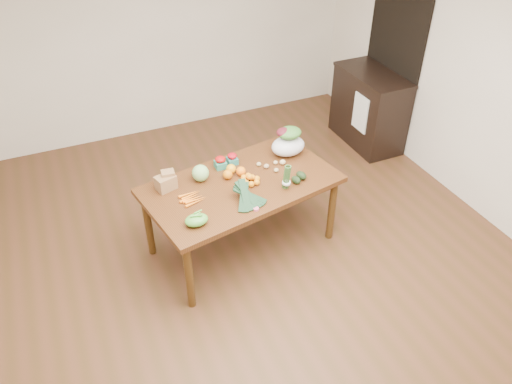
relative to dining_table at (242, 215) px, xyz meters
name	(u,v)px	position (x,y,z in m)	size (l,w,h in m)	color
floor	(259,269)	(0.01, -0.38, -0.38)	(6.00, 6.00, 0.00)	#56311D
room_walls	(260,146)	(0.01, -0.38, 0.97)	(5.02, 6.02, 2.70)	white
dining_table	(242,215)	(0.00, 0.00, 0.00)	(1.73, 0.96, 0.75)	#532F13
doorway_dark	(393,61)	(2.49, 1.22, 0.68)	(0.02, 1.00, 2.10)	black
cabinet	(369,108)	(2.23, 1.20, 0.10)	(0.52, 1.02, 0.94)	black
dish_towel	(360,113)	(1.97, 1.02, 0.18)	(0.02, 0.28, 0.45)	white
paper_bag	(166,181)	(-0.64, 0.19, 0.46)	(0.23, 0.19, 0.16)	#8F6040
cabbage	(200,173)	(-0.32, 0.19, 0.45)	(0.15, 0.15, 0.15)	#A4D77C
strawberry_basket_a	(220,163)	(-0.08, 0.31, 0.42)	(0.10, 0.10, 0.09)	red
strawberry_basket_b	(232,160)	(0.05, 0.33, 0.42)	(0.10, 0.10, 0.09)	#AC0B1D
orange_a	(228,175)	(-0.08, 0.11, 0.42)	(0.09, 0.09, 0.09)	orange
orange_b	(231,169)	(-0.02, 0.18, 0.42)	(0.09, 0.09, 0.09)	#FFA90F
orange_c	(241,171)	(0.05, 0.12, 0.42)	(0.09, 0.09, 0.09)	orange
mandarin_cluster	(250,178)	(0.08, -0.02, 0.42)	(0.18, 0.18, 0.09)	orange
carrots	(192,198)	(-0.48, -0.05, 0.39)	(0.22, 0.19, 0.03)	#FF9D15
snap_pea_bag	(196,220)	(-0.55, -0.39, 0.42)	(0.19, 0.15, 0.09)	#599432
kale_bunch	(249,196)	(-0.05, -0.31, 0.45)	(0.32, 0.40, 0.16)	black
asparagus_bundle	(287,177)	(0.34, -0.24, 0.50)	(0.08, 0.08, 0.25)	#4A843C
potato_a	(266,166)	(0.31, 0.13, 0.40)	(0.05, 0.05, 0.04)	tan
potato_b	(276,170)	(0.37, 0.03, 0.40)	(0.05, 0.04, 0.04)	tan
potato_c	(276,163)	(0.42, 0.15, 0.39)	(0.04, 0.04, 0.04)	#D8BC7C
potato_d	(259,164)	(0.26, 0.19, 0.39)	(0.05, 0.04, 0.04)	tan
potato_e	(283,162)	(0.48, 0.12, 0.40)	(0.06, 0.05, 0.05)	#DDC87F
avocado_a	(296,180)	(0.45, -0.20, 0.41)	(0.07, 0.10, 0.07)	black
avocado_b	(301,175)	(0.53, -0.16, 0.41)	(0.07, 0.11, 0.07)	black
salad_bag	(288,143)	(0.61, 0.27, 0.51)	(0.34, 0.25, 0.26)	white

